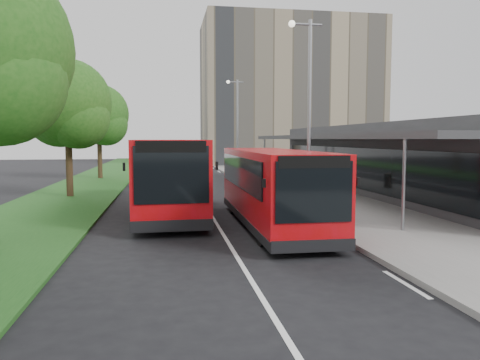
% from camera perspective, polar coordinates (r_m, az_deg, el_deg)
% --- Properties ---
extents(ground, '(120.00, 120.00, 0.00)m').
position_cam_1_polar(ground, '(17.69, -2.88, -5.33)').
color(ground, black).
rests_on(ground, ground).
extents(pavement, '(5.00, 80.00, 0.15)m').
position_cam_1_polar(pavement, '(38.25, 2.82, 0.35)').
color(pavement, slate).
rests_on(pavement, ground).
extents(grass_verge, '(5.00, 80.00, 0.10)m').
position_cam_1_polar(grass_verge, '(37.79, -16.85, 0.05)').
color(grass_verge, '#1B4A18').
rests_on(grass_verge, ground).
extents(lane_centre_line, '(0.12, 70.00, 0.01)m').
position_cam_1_polar(lane_centre_line, '(32.52, -5.74, -0.61)').
color(lane_centre_line, silver).
rests_on(lane_centre_line, ground).
extents(kerb_dashes, '(0.12, 56.00, 0.01)m').
position_cam_1_polar(kerb_dashes, '(36.81, -0.98, 0.07)').
color(kerb_dashes, silver).
rests_on(kerb_dashes, ground).
extents(office_block, '(22.00, 12.00, 18.00)m').
position_cam_1_polar(office_block, '(61.67, 5.97, 10.40)').
color(office_block, tan).
rests_on(office_block, ground).
extents(station_building, '(7.70, 26.00, 4.00)m').
position_cam_1_polar(station_building, '(28.35, 17.62, 2.48)').
color(station_building, '#2D2D2F').
rests_on(station_building, ground).
extents(tree_mid, '(4.64, 4.64, 7.44)m').
position_cam_1_polar(tree_mid, '(26.91, -20.30, 8.18)').
color(tree_mid, black).
rests_on(tree_mid, ground).
extents(tree_far, '(4.65, 4.65, 7.47)m').
position_cam_1_polar(tree_far, '(38.74, -16.84, 7.23)').
color(tree_far, black).
rests_on(tree_far, ground).
extents(lamp_post_near, '(1.44, 0.28, 8.00)m').
position_cam_1_polar(lamp_post_near, '(20.27, 8.23, 9.33)').
color(lamp_post_near, gray).
rests_on(lamp_post_near, pavement).
extents(lamp_post_far, '(1.44, 0.28, 8.00)m').
position_cam_1_polar(lamp_post_far, '(39.79, -0.43, 7.23)').
color(lamp_post_far, gray).
rests_on(lamp_post_far, pavement).
extents(bus_main, '(2.66, 9.80, 2.77)m').
position_cam_1_polar(bus_main, '(17.02, 3.95, -0.92)').
color(bus_main, '#B30914').
rests_on(bus_main, ground).
extents(bus_second, '(3.18, 11.20, 3.15)m').
position_cam_1_polar(bus_second, '(20.42, -8.99, 0.57)').
color(bus_second, '#B30914').
rests_on(bus_second, ground).
extents(litter_bin, '(0.52, 0.52, 0.87)m').
position_cam_1_polar(litter_bin, '(28.18, 5.17, -0.28)').
color(litter_bin, '#362716').
rests_on(litter_bin, pavement).
extents(bollard, '(0.17, 0.17, 0.90)m').
position_cam_1_polar(bollard, '(37.25, 1.65, 1.05)').
color(bollard, '#DBB90B').
rests_on(bollard, pavement).
extents(car_near, '(1.30, 3.13, 1.06)m').
position_cam_1_polar(car_near, '(54.82, -5.75, 2.22)').
color(car_near, maroon).
rests_on(car_near, ground).
extents(car_far, '(2.61, 4.35, 1.35)m').
position_cam_1_polar(car_far, '(60.12, -8.07, 2.57)').
color(car_far, navy).
rests_on(car_far, ground).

